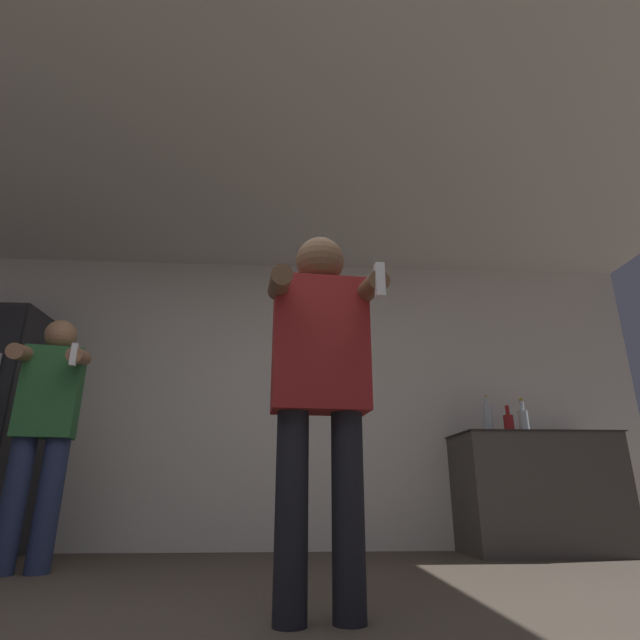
{
  "coord_description": "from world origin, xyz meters",
  "views": [
    {
      "loc": [
        0.29,
        -1.56,
        0.46
      ],
      "look_at": [
        0.42,
        0.51,
        1.18
      ],
      "focal_mm": 28.0,
      "sensor_mm": 36.0,
      "label": 1
    }
  ],
  "objects_px": {
    "bottle_clear_vodka": "(523,420)",
    "bottle_short_whiskey": "(509,423)",
    "person_man_side": "(45,423)",
    "bottle_red_label": "(488,419)",
    "person_woman_foreground": "(320,376)"
  },
  "relations": [
    {
      "from": "bottle_short_whiskey",
      "to": "bottle_red_label",
      "type": "bearing_deg",
      "value": -180.0
    },
    {
      "from": "bottle_red_label",
      "to": "person_man_side",
      "type": "xyz_separation_m",
      "value": [
        -3.21,
        -0.75,
        -0.16
      ]
    },
    {
      "from": "bottle_red_label",
      "to": "bottle_clear_vodka",
      "type": "bearing_deg",
      "value": 0.0
    },
    {
      "from": "bottle_short_whiskey",
      "to": "bottle_clear_vodka",
      "type": "bearing_deg",
      "value": -0.0
    },
    {
      "from": "bottle_clear_vodka",
      "to": "person_man_side",
      "type": "bearing_deg",
      "value": -167.95
    },
    {
      "from": "bottle_red_label",
      "to": "bottle_clear_vodka",
      "type": "height_order",
      "value": "bottle_red_label"
    },
    {
      "from": "bottle_red_label",
      "to": "person_woman_foreground",
      "type": "bearing_deg",
      "value": -126.85
    },
    {
      "from": "bottle_clear_vodka",
      "to": "person_man_side",
      "type": "height_order",
      "value": "person_man_side"
    },
    {
      "from": "bottle_short_whiskey",
      "to": "person_woman_foreground",
      "type": "distance_m",
      "value": 2.64
    },
    {
      "from": "bottle_red_label",
      "to": "person_man_side",
      "type": "distance_m",
      "value": 3.3
    },
    {
      "from": "bottle_clear_vodka",
      "to": "bottle_short_whiskey",
      "type": "relative_size",
      "value": 1.26
    },
    {
      "from": "bottle_clear_vodka",
      "to": "person_woman_foreground",
      "type": "height_order",
      "value": "person_woman_foreground"
    },
    {
      "from": "bottle_short_whiskey",
      "to": "person_man_side",
      "type": "bearing_deg",
      "value": -167.5
    },
    {
      "from": "bottle_short_whiskey",
      "to": "person_man_side",
      "type": "height_order",
      "value": "person_man_side"
    },
    {
      "from": "bottle_clear_vodka",
      "to": "bottle_short_whiskey",
      "type": "bearing_deg",
      "value": 180.0
    }
  ]
}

